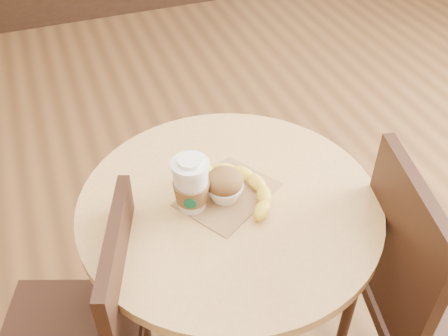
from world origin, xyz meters
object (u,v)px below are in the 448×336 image
cafe_table (229,251)px  muffin (225,185)px  chair_left (91,332)px  coffee_cup (191,186)px  chair_right (425,295)px  banana (237,189)px

cafe_table → muffin: (-0.01, 0.02, 0.24)m
cafe_table → chair_left: bearing=-171.6°
cafe_table → muffin: muffin is taller
cafe_table → coffee_cup: coffee_cup is taller
chair_left → cafe_table: bearing=118.6°
chair_right → banana: chair_right is taller
cafe_table → chair_right: 0.54m
muffin → banana: 0.04m
chair_right → muffin: bearing=69.5°
coffee_cup → banana: (0.12, -0.00, -0.05)m
chair_left → chair_right: size_ratio=0.93×
cafe_table → coffee_cup: size_ratio=5.03×
chair_left → coffee_cup: (0.31, 0.08, 0.35)m
muffin → banana: muffin is taller
chair_right → cafe_table: bearing=70.5°
muffin → banana: size_ratio=0.39×
chair_left → muffin: chair_left is taller
cafe_table → chair_right: size_ratio=0.84×
chair_left → banana: (0.43, 0.07, 0.30)m
chair_right → coffee_cup: size_ratio=5.99×
chair_left → coffee_cup: bearing=123.9°
cafe_table → muffin: bearing=114.9°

